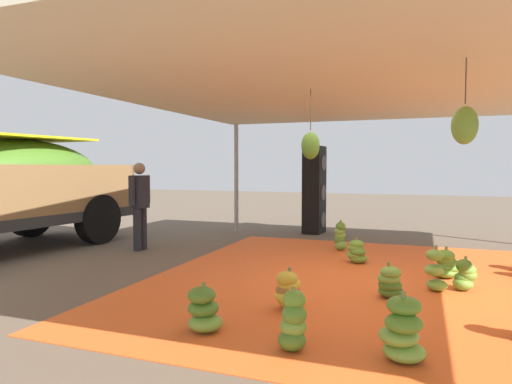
# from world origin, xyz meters

# --- Properties ---
(ground_plane) EXTENTS (40.00, 40.00, 0.00)m
(ground_plane) POSITION_xyz_m (0.00, 3.00, 0.00)
(ground_plane) COLOR brown
(tarp_orange) EXTENTS (6.30, 5.36, 0.01)m
(tarp_orange) POSITION_xyz_m (0.00, 0.00, 0.01)
(tarp_orange) COLOR #E05B23
(tarp_orange) RESTS_ON ground
(tent_canopy) EXTENTS (8.00, 7.00, 2.64)m
(tent_canopy) POSITION_xyz_m (-0.01, -0.09, 2.56)
(tent_canopy) COLOR #9EA0A5
(tent_canopy) RESTS_ON ground
(banana_bunch_1) EXTENTS (0.37, 0.37, 0.42)m
(banana_bunch_1) POSITION_xyz_m (1.14, 0.08, 0.19)
(banana_bunch_1) COLOR #60932D
(banana_bunch_1) RESTS_ON tarp_orange
(banana_bunch_2) EXTENTS (0.33, 0.36, 0.57)m
(banana_bunch_2) POSITION_xyz_m (-0.16, -1.07, 0.25)
(banana_bunch_2) COLOR #75A83D
(banana_bunch_2) RESTS_ON tarp_orange
(banana_bunch_3) EXTENTS (0.32, 0.35, 0.43)m
(banana_bunch_3) POSITION_xyz_m (-0.01, -1.42, 0.20)
(banana_bunch_3) COLOR #6B9E38
(banana_bunch_3) RESTS_ON tarp_orange
(banana_bunch_4) EXTENTS (0.33, 0.31, 0.54)m
(banana_bunch_4) POSITION_xyz_m (-2.54, 0.11, 0.25)
(banana_bunch_4) COLOR #477523
(banana_bunch_4) RESTS_ON tarp_orange
(banana_bunch_6) EXTENTS (0.32, 0.30, 0.56)m
(banana_bunch_6) POSITION_xyz_m (2.19, 0.52, 0.26)
(banana_bunch_6) COLOR #6B9E38
(banana_bunch_6) RESTS_ON tarp_orange
(banana_bunch_7) EXTENTS (0.39, 0.39, 0.43)m
(banana_bunch_7) POSITION_xyz_m (-0.67, -0.56, 0.19)
(banana_bunch_7) COLOR #477523
(banana_bunch_7) RESTS_ON tarp_orange
(banana_bunch_9) EXTENTS (0.47, 0.44, 0.57)m
(banana_bunch_9) POSITION_xyz_m (-2.45, -0.77, 0.25)
(banana_bunch_9) COLOR #75A83D
(banana_bunch_9) RESTS_ON tarp_orange
(banana_bunch_10) EXTENTS (0.39, 0.39, 0.46)m
(banana_bunch_10) POSITION_xyz_m (-1.51, 0.45, 0.21)
(banana_bunch_10) COLOR gold
(banana_bunch_10) RESTS_ON tarp_orange
(banana_bunch_11) EXTENTS (0.37, 0.40, 0.44)m
(banana_bunch_11) POSITION_xyz_m (0.62, -1.23, 0.20)
(banana_bunch_11) COLOR #60932D
(banana_bunch_11) RESTS_ON tarp_orange
(banana_bunch_12) EXTENTS (0.42, 0.43, 0.47)m
(banana_bunch_12) POSITION_xyz_m (-2.41, 1.03, 0.21)
(banana_bunch_12) COLOR #6B9E38
(banana_bunch_12) RESTS_ON tarp_orange
(worker_0) EXTENTS (0.60, 0.37, 1.64)m
(worker_0) POSITION_xyz_m (0.94, 4.06, 0.96)
(worker_0) COLOR #26262D
(worker_0) RESTS_ON ground
(speaker_stack) EXTENTS (0.60, 0.48, 2.04)m
(speaker_stack) POSITION_xyz_m (4.17, 1.48, 1.02)
(speaker_stack) COLOR black
(speaker_stack) RESTS_ON ground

